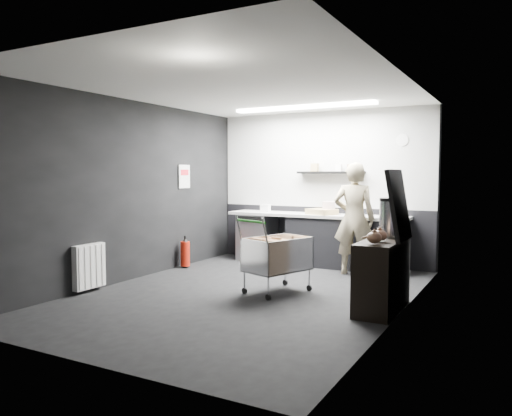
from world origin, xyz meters
The scene contains 22 objects.
floor centered at (0.00, 0.00, 0.00)m, with size 5.50×5.50×0.00m, color black.
ceiling centered at (0.00, 0.00, 2.70)m, with size 5.50×5.50×0.00m, color white.
wall_back centered at (0.00, 2.75, 1.35)m, with size 5.50×5.50×0.00m, color black.
wall_front centered at (0.00, -2.75, 1.35)m, with size 5.50×5.50×0.00m, color black.
wall_left centered at (-2.00, 0.00, 1.35)m, with size 5.50×5.50×0.00m, color black.
wall_right centered at (2.00, 0.00, 1.35)m, with size 5.50×5.50×0.00m, color black.
kitchen_wall_panel centered at (0.00, 2.73, 1.85)m, with size 3.95×0.02×1.70m, color beige.
dado_panel centered at (0.00, 2.73, 0.50)m, with size 3.95×0.02×1.00m, color black.
floating_shelf centered at (0.20, 2.62, 1.62)m, with size 1.20×0.22×0.04m, color black.
wall_clock centered at (1.40, 2.72, 2.15)m, with size 0.20×0.20×0.03m, color white.
poster centered at (-1.98, 1.30, 1.55)m, with size 0.02×0.30×0.40m, color silver.
poster_red_band centered at (-1.98, 1.30, 1.62)m, with size 0.01×0.22×0.10m, color red.
radiator centered at (-1.94, -0.90, 0.35)m, with size 0.10×0.50×0.60m, color white.
ceiling_strip centered at (0.00, 1.85, 2.67)m, with size 2.40×0.20×0.04m, color white.
prep_counter centered at (0.14, 2.42, 0.46)m, with size 3.20×0.61×0.90m.
person centered at (0.84, 1.97, 0.89)m, with size 0.65×0.43×1.78m, color beige.
shopping_cart centered at (0.30, 0.29, 0.48)m, with size 0.83×1.10×1.01m.
sideboard centered at (1.78, 0.12, 0.53)m, with size 0.47×1.10×1.65m.
fire_extinguisher centered at (-1.85, 1.13, 0.25)m, with size 0.16×0.16×0.52m.
cardboard_box centered at (0.14, 2.37, 0.95)m, with size 0.46×0.35×0.09m, color tan.
pink_tub centered at (0.24, 2.42, 1.01)m, with size 0.22×0.22×0.22m, color beige.
white_container centered at (-0.95, 2.37, 0.97)m, with size 0.16×0.12×0.14m, color white.
Camera 1 is at (3.24, -5.67, 1.61)m, focal length 35.00 mm.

